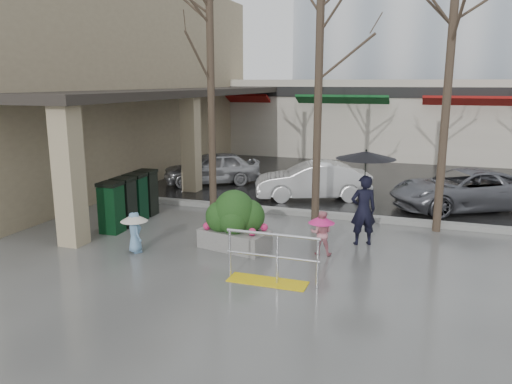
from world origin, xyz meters
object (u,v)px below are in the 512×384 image
Objects in this scene: tree_mideast at (451,42)px; car_c at (464,190)px; handrail at (270,265)px; child_pink at (321,229)px; child_blue at (135,227)px; planter at (235,221)px; tree_west at (210,39)px; tree_midwest at (320,30)px; woman at (364,186)px; car_b at (312,181)px; car_a at (212,168)px; news_boxes at (130,200)px.

car_c is at bearing 73.85° from tree_mideast.
handrail is 0.42× the size of car_c.
child_blue is (-4.13, -1.26, 0.00)m from child_pink.
tree_mideast is 3.67× the size of planter.
tree_west is 5.72m from planter.
child_blue is 0.55× the size of planter.
child_blue is at bearing -129.34° from tree_midwest.
woman reaches higher than handrail.
planter is 0.46× the size of car_b.
child_blue is 0.26× the size of car_a.
child_pink is 1.06× the size of child_blue.
car_a is 0.82× the size of car_c.
car_c reaches higher than child_pink.
child_blue is 0.26× the size of car_b.
news_boxes is 5.79m from car_a.
tree_mideast is at bearing -158.32° from woman.
woman is 3.21m from planter.
tree_mideast is at bearing -0.00° from tree_midwest.
tree_mideast is at bearing 34.09° from planter.
planter is at bearing -27.12° from car_b.
news_boxes is at bearing -166.17° from tree_mideast.
tree_west is at bearing -51.69° from child_blue.
woman is 2.25× the size of child_pink.
tree_mideast is at bearing 11.29° from news_boxes.
woman is at bearing -0.56° from news_boxes.
tree_mideast reaches higher than child_pink.
child_blue is (-3.52, 0.70, 0.23)m from handrail.
woman reaches higher than news_boxes.
handrail is 1.83× the size of child_pink.
car_b is at bearing -116.64° from car_c.
child_pink is (0.60, 1.95, 0.23)m from handrail.
child_blue is 0.22× the size of car_c.
car_a is (-1.72, 3.78, -4.45)m from tree_west.
woman is 0.61× the size of car_b.
child_pink is 6.48m from car_c.
car_b is (-2.24, 4.35, -0.84)m from woman.
car_c is at bearing 25.33° from news_boxes.
tree_west is (-3.36, 4.80, 4.71)m from handrail.
car_c is (3.93, 7.52, 0.25)m from handrail.
tree_mideast is at bearing -44.64° from car_c.
news_boxes reaches higher than car_c.
car_c is (0.79, 2.72, -4.23)m from tree_mideast.
tree_midwest is 1.08× the size of tree_mideast.
planter is (-1.42, 1.71, 0.31)m from handrail.
child_blue is 10.10m from car_c.
handrail reaches higher than child_blue.
tree_west reaches higher than car_c.
news_boxes is (-1.48, 2.10, 0.07)m from child_blue.
child_blue is (-3.36, -4.10, -4.63)m from tree_midwest.
child_pink is 0.27× the size of car_b.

